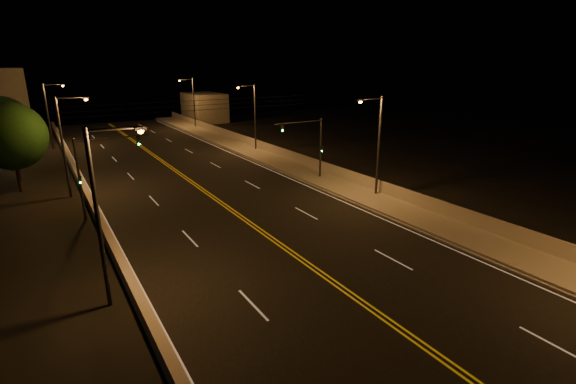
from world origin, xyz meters
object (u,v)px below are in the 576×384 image
streetlight_1 (376,140)px  traffic_signal_right (312,142)px  streetlight_5 (66,140)px  traffic_signal_left (94,167)px  streetlight_4 (104,206)px  tree_0 (11,136)px  tree_1 (2,124)px  streetlight_3 (192,100)px  streetlight_2 (253,113)px  tree_2 (15,125)px  streetlight_6 (50,111)px

streetlight_1 → traffic_signal_right: (-1.52, 6.96, -1.10)m
streetlight_5 → traffic_signal_left: streetlight_5 is taller
streetlight_4 → tree_0: (-3.86, 23.19, 0.03)m
tree_1 → streetlight_3: bearing=34.6°
tree_0 → tree_1: bearing=95.6°
streetlight_1 → traffic_signal_left: (-20.28, 6.96, -1.10)m
traffic_signal_right → tree_0: tree_0 is taller
tree_1 → tree_0: bearing=-84.4°
streetlight_4 → tree_0: streetlight_4 is taller
streetlight_2 → tree_0: (-25.25, -4.74, 0.03)m
streetlight_5 → tree_2: streetlight_5 is taller
streetlight_6 → tree_1: streetlight_6 is taller
streetlight_6 → traffic_signal_right: (19.88, -30.30, -1.10)m
streetlight_6 → traffic_signal_left: bearing=-87.9°
traffic_signal_left → streetlight_3: bearing=61.8°
traffic_signal_left → streetlight_4: bearing=-95.0°
streetlight_6 → traffic_signal_right: streetlight_6 is taller
tree_1 → streetlight_6: bearing=65.6°
streetlight_1 → traffic_signal_right: size_ratio=1.41×
streetlight_5 → tree_0: size_ratio=1.07×
streetlight_3 → traffic_signal_left: 42.95m
traffic_signal_left → tree_0: (-4.98, 10.41, 1.13)m
streetlight_1 → tree_0: (-25.25, 17.37, 0.03)m
streetlight_4 → tree_2: size_ratio=1.31×
streetlight_3 → streetlight_4: bearing=-112.9°
streetlight_6 → tree_0: streetlight_6 is taller
traffic_signal_right → tree_2: bearing=132.6°
streetlight_2 → traffic_signal_right: (-1.52, -15.16, -1.10)m
streetlight_1 → streetlight_2: bearing=90.0°
streetlight_1 → traffic_signal_left: streetlight_1 is taller
streetlight_3 → tree_1: (-26.17, -18.07, -0.02)m
streetlight_2 → streetlight_6: bearing=144.7°
traffic_signal_left → streetlight_2: bearing=36.8°
streetlight_2 → tree_2: 27.42m
streetlight_1 → tree_1: 37.41m
streetlight_6 → tree_2: 5.99m
streetlight_5 → traffic_signal_right: 20.93m
streetlight_6 → tree_0: bearing=-101.0°
streetlight_3 → tree_2: 28.00m
streetlight_4 → streetlight_6: same height
streetlight_3 → streetlight_4: same height
streetlight_2 → streetlight_6: 26.22m
streetlight_3 → streetlight_5: size_ratio=1.00×
streetlight_6 → tree_0: 20.26m
streetlight_2 → tree_0: bearing=-169.4°
streetlight_1 → traffic_signal_right: bearing=102.3°
traffic_signal_left → tree_1: (-5.89, 19.78, 1.08)m
streetlight_2 → traffic_signal_left: (-20.28, -15.16, -1.10)m
streetlight_5 → traffic_signal_left: 6.66m
tree_0 → tree_1: size_ratio=1.01×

